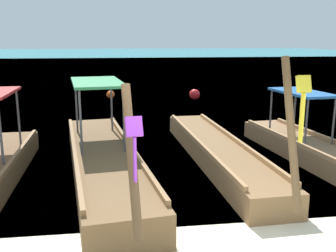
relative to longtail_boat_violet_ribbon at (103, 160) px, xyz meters
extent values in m
plane|color=teal|center=(1.37, 57.35, -0.35)|extent=(120.00, 120.00, 0.00)
cube|color=brown|center=(-1.84, -0.30, 0.18)|extent=(0.20, 5.13, 0.10)
cylinder|color=#4C4C51|center=(-1.99, -0.44, 0.80)|extent=(0.05, 0.05, 1.34)
cylinder|color=#4C4C51|center=(-2.03, 1.23, 0.80)|extent=(0.05, 0.05, 1.34)
cube|color=brown|center=(0.00, 0.00, -0.06)|extent=(2.23, 7.10, 0.57)
cube|color=brown|center=(-0.61, -0.09, 0.27)|extent=(0.94, 6.39, 0.10)
cube|color=brown|center=(0.61, 0.08, 0.27)|extent=(0.94, 6.39, 0.10)
cylinder|color=brown|center=(0.49, -3.68, 1.14)|extent=(0.23, 0.85, 1.88)
cube|color=purple|center=(0.52, -3.87, 1.62)|extent=(0.22, 0.17, 0.25)
cube|color=purple|center=(0.52, -3.89, 1.22)|extent=(0.04, 0.08, 0.56)
cylinder|color=#4C4C51|center=(-0.43, -0.24, 0.92)|extent=(0.06, 0.06, 1.39)
cylinder|color=#4C4C51|center=(0.48, -0.12, 0.92)|extent=(0.06, 0.06, 1.39)
cylinder|color=#4C4C51|center=(-0.71, 1.84, 0.92)|extent=(0.06, 0.06, 1.39)
cylinder|color=#4C4C51|center=(0.20, 1.96, 0.92)|extent=(0.06, 0.06, 1.39)
cube|color=#2D844C|center=(-0.12, 0.86, 1.65)|extent=(1.41, 2.43, 0.06)
cube|color=brown|center=(2.75, 0.63, -0.10)|extent=(1.36, 6.89, 0.49)
cube|color=#9F7246|center=(2.27, 0.61, 0.19)|extent=(0.38, 6.30, 0.10)
cube|color=#9F7246|center=(3.23, 0.65, 0.19)|extent=(0.38, 6.30, 0.10)
cylinder|color=brown|center=(2.92, -3.00, 1.26)|extent=(0.16, 0.83, 2.27)
cube|color=yellow|center=(2.93, -3.24, 2.02)|extent=(0.21, 0.14, 0.25)
cube|color=yellow|center=(2.93, -3.26, 1.54)|extent=(0.03, 0.08, 0.72)
cube|color=olive|center=(5.14, 0.28, -0.12)|extent=(1.70, 5.75, 0.46)
cube|color=#AF7F52|center=(4.65, 0.23, 0.16)|extent=(0.66, 5.19, 0.10)
cube|color=#AF7F52|center=(5.63, 0.34, 0.16)|extent=(0.66, 5.19, 0.10)
cylinder|color=#4C4C51|center=(4.78, 0.10, 0.69)|extent=(0.06, 0.06, 1.15)
cylinder|color=#4C4C51|center=(5.53, 0.18, 0.69)|extent=(0.06, 0.06, 1.15)
cylinder|color=#4C4C51|center=(4.59, 1.79, 0.69)|extent=(0.06, 0.06, 1.15)
cylinder|color=#4C4C51|center=(5.34, 1.87, 0.69)|extent=(0.06, 0.06, 1.15)
cube|color=#235BA3|center=(5.06, 0.98, 1.29)|extent=(1.12, 1.99, 0.06)
sphere|color=#EA5119|center=(0.06, 11.38, -0.14)|extent=(0.42, 0.42, 0.42)
sphere|color=red|center=(4.23, 10.55, -0.08)|extent=(0.53, 0.53, 0.53)
camera|label=1|loc=(0.32, -8.35, 2.64)|focal=41.41mm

